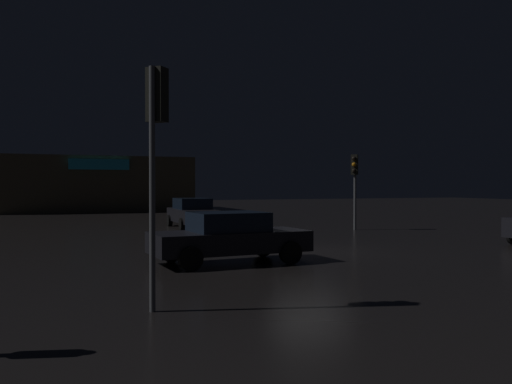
# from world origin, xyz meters

# --- Properties ---
(ground_plane) EXTENTS (120.00, 120.00, 0.00)m
(ground_plane) POSITION_xyz_m (0.00, 0.00, 0.00)
(ground_plane) COLOR black
(store_building) EXTENTS (15.63, 10.22, 4.58)m
(store_building) POSITION_xyz_m (-4.19, 32.82, 2.29)
(store_building) COLOR brown
(store_building) RESTS_ON ground
(traffic_signal_main) EXTENTS (0.42, 0.43, 3.72)m
(traffic_signal_main) POSITION_xyz_m (6.04, 6.79, 2.68)
(traffic_signal_main) COLOR #595B60
(traffic_signal_main) RESTS_ON ground
(traffic_signal_opposite) EXTENTS (0.42, 0.42, 4.28)m
(traffic_signal_opposite) POSITION_xyz_m (-6.28, -6.41, 3.29)
(traffic_signal_opposite) COLOR #595B60
(traffic_signal_opposite) RESTS_ON ground
(car_near) EXTENTS (2.04, 4.58, 1.53)m
(car_near) POSITION_xyz_m (-1.06, 11.03, 0.79)
(car_near) COLOR black
(car_near) RESTS_ON ground
(car_far) EXTENTS (4.53, 2.24, 1.45)m
(car_far) POSITION_xyz_m (-3.26, -1.49, 0.74)
(car_far) COLOR black
(car_far) RESTS_ON ground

